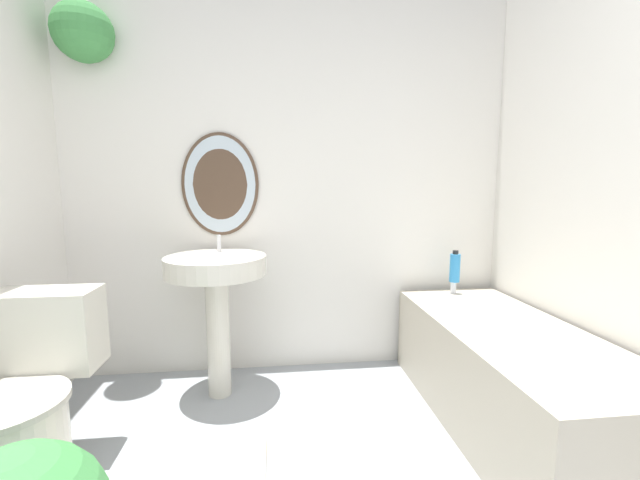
{
  "coord_description": "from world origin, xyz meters",
  "views": [
    {
      "loc": [
        -0.12,
        -0.15,
        1.18
      ],
      "look_at": [
        0.07,
        1.45,
        0.96
      ],
      "focal_mm": 22.0,
      "sensor_mm": 36.0,
      "label": 1
    }
  ],
  "objects_px": {
    "pedestal_sink": "(216,285)",
    "bathtub": "(509,374)",
    "toilet": "(21,411)",
    "shampoo_bottle": "(455,267)"
  },
  "relations": [
    {
      "from": "toilet",
      "to": "bathtub",
      "type": "relative_size",
      "value": 0.51
    },
    {
      "from": "pedestal_sink",
      "to": "toilet",
      "type": "bearing_deg",
      "value": -135.15
    },
    {
      "from": "shampoo_bottle",
      "to": "bathtub",
      "type": "bearing_deg",
      "value": -89.94
    },
    {
      "from": "shampoo_bottle",
      "to": "toilet",
      "type": "bearing_deg",
      "value": -159.19
    },
    {
      "from": "pedestal_sink",
      "to": "shampoo_bottle",
      "type": "xyz_separation_m",
      "value": [
        1.47,
        0.16,
        0.03
      ]
    },
    {
      "from": "bathtub",
      "to": "shampoo_bottle",
      "type": "relative_size",
      "value": 7.24
    },
    {
      "from": "toilet",
      "to": "pedestal_sink",
      "type": "relative_size",
      "value": 0.83
    },
    {
      "from": "pedestal_sink",
      "to": "bathtub",
      "type": "distance_m",
      "value": 1.59
    },
    {
      "from": "bathtub",
      "to": "shampoo_bottle",
      "type": "bearing_deg",
      "value": 90.06
    },
    {
      "from": "toilet",
      "to": "shampoo_bottle",
      "type": "relative_size",
      "value": 3.69
    }
  ]
}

